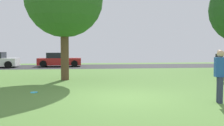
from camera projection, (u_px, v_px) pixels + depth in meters
ground_plane at (126, 98)px, 8.20m from camera, size 44.00×44.00×0.00m
road_strip at (97, 66)px, 24.05m from camera, size 44.00×6.40×0.01m
person_thrower at (220, 74)px, 7.38m from camera, size 0.36×0.30×1.63m
person_bystander at (219, 64)px, 12.81m from camera, size 0.34×0.38×1.66m
frisbee_disc at (34, 92)px, 9.19m from camera, size 0.27×0.27×0.03m
parked_car_red at (59, 60)px, 23.94m from camera, size 4.21×1.99×1.38m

